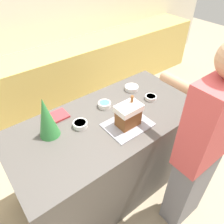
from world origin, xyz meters
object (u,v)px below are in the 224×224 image
object	(u,v)px
candy_bowl_center_rear	(105,104)
person	(201,151)
baking_tray	(128,125)
candy_bowl_behind_tray	(151,97)
gingerbread_house	(128,115)
decorative_tree	(46,118)
candy_bowl_near_tray_right	(80,124)
candy_bowl_near_tray_left	(132,88)
cookbook	(57,116)

from	to	relation	value
candy_bowl_center_rear	person	xyz separation A→B (m)	(0.26, -0.86, -0.04)
candy_bowl_center_rear	baking_tray	bearing A→B (deg)	-89.25
person	candy_bowl_behind_tray	bearing A→B (deg)	76.32
gingerbread_house	decorative_tree	bearing A→B (deg)	152.08
candy_bowl_near_tray_right	baking_tray	bearing A→B (deg)	-35.38
candy_bowl_near_tray_right	candy_bowl_near_tray_left	distance (m)	0.72
gingerbread_house	candy_bowl_near_tray_left	world-z (taller)	gingerbread_house
gingerbread_house	cookbook	distance (m)	0.63
candy_bowl_near_tray_right	candy_bowl_behind_tray	bearing A→B (deg)	-6.63
gingerbread_house	cookbook	xyz separation A→B (m)	(-0.42, 0.45, -0.10)
candy_bowl_center_rear	person	world-z (taller)	person
baking_tray	gingerbread_house	bearing A→B (deg)	23.69
baking_tray	candy_bowl_near_tray_right	xyz separation A→B (m)	(-0.32, 0.23, 0.02)
candy_bowl_behind_tray	baking_tray	bearing A→B (deg)	-161.22
candy_bowl_near_tray_right	candy_bowl_behind_tray	world-z (taller)	candy_bowl_near_tray_right
gingerbread_house	candy_bowl_center_rear	xyz separation A→B (m)	(-0.00, 0.32, -0.08)
decorative_tree	candy_bowl_behind_tray	size ratio (longest dim) A/B	3.20
candy_bowl_near_tray_left	candy_bowl_behind_tray	bearing A→B (deg)	-81.11
candy_bowl_near_tray_right	candy_bowl_near_tray_left	bearing A→B (deg)	11.94
baking_tray	candy_bowl_near_tray_right	size ratio (longest dim) A/B	3.17
baking_tray	candy_bowl_near_tray_right	distance (m)	0.40
candy_bowl_behind_tray	cookbook	distance (m)	0.90
decorative_tree	gingerbread_house	bearing A→B (deg)	-27.92
gingerbread_house	person	bearing A→B (deg)	-65.12
decorative_tree	cookbook	xyz separation A→B (m)	(0.14, 0.16, -0.17)
decorative_tree	candy_bowl_near_tray_right	size ratio (longest dim) A/B	2.92
decorative_tree	candy_bowl_center_rear	bearing A→B (deg)	2.41
gingerbread_house	person	xyz separation A→B (m)	(0.25, -0.54, -0.12)
gingerbread_house	candy_bowl_behind_tray	xyz separation A→B (m)	(0.42, 0.14, -0.09)
candy_bowl_behind_tray	cookbook	bearing A→B (deg)	159.72
gingerbread_house	candy_bowl_near_tray_right	world-z (taller)	gingerbread_house
candy_bowl_center_rear	candy_bowl_behind_tray	distance (m)	0.46
baking_tray	candy_bowl_near_tray_left	distance (m)	0.54
candy_bowl_near_tray_right	person	distance (m)	0.96
baking_tray	candy_bowl_behind_tray	xyz separation A→B (m)	(0.42, 0.14, 0.02)
decorative_tree	cookbook	distance (m)	0.27
person	decorative_tree	bearing A→B (deg)	134.04
candy_bowl_behind_tray	candy_bowl_near_tray_right	bearing A→B (deg)	173.37
candy_bowl_center_rear	candy_bowl_behind_tray	bearing A→B (deg)	-22.83
candy_bowl_center_rear	cookbook	world-z (taller)	candy_bowl_center_rear
candy_bowl_near_tray_left	cookbook	world-z (taller)	candy_bowl_near_tray_left
baking_tray	candy_bowl_near_tray_right	world-z (taller)	candy_bowl_near_tray_right
gingerbread_house	decorative_tree	size ratio (longest dim) A/B	0.72
gingerbread_house	cookbook	world-z (taller)	gingerbread_house
baking_tray	person	size ratio (longest dim) A/B	0.22
baking_tray	candy_bowl_near_tray_right	bearing A→B (deg)	144.62
decorative_tree	candy_bowl_near_tray_right	world-z (taller)	decorative_tree
decorative_tree	candy_bowl_behind_tray	world-z (taller)	decorative_tree
baking_tray	candy_bowl_behind_tray	bearing A→B (deg)	18.78
decorative_tree	person	size ratio (longest dim) A/B	0.20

